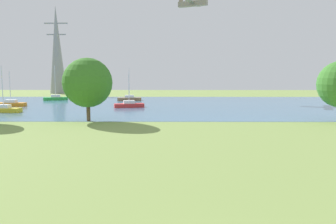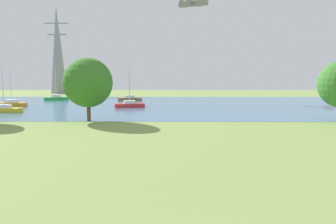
{
  "view_description": "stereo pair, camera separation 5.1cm",
  "coord_description": "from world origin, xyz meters",
  "px_view_note": "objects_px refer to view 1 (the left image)",
  "views": [
    {
      "loc": [
        -0.87,
        -7.31,
        5.53
      ],
      "look_at": [
        -1.02,
        14.71,
        2.94
      ],
      "focal_mm": 35.23,
      "sensor_mm": 36.0,
      "label": 1
    },
    {
      "loc": [
        -0.82,
        -7.31,
        5.53
      ],
      "look_at": [
        -1.02,
        14.71,
        2.94
      ],
      "focal_mm": 35.23,
      "sensor_mm": 36.0,
      "label": 2
    }
  ],
  "objects_px": {
    "electricity_pylon": "(57,50)",
    "light_aircraft": "(192,3)",
    "sailboat_orange": "(11,104)",
    "tree_east_near": "(88,83)",
    "sailboat_green": "(56,98)",
    "sailboat_brown": "(129,98)",
    "sailboat_yellow": "(4,109)",
    "sailboat_red": "(129,105)"
  },
  "relations": [
    {
      "from": "electricity_pylon",
      "to": "light_aircraft",
      "type": "height_order",
      "value": "electricity_pylon"
    },
    {
      "from": "sailboat_orange",
      "to": "tree_east_near",
      "type": "height_order",
      "value": "tree_east_near"
    },
    {
      "from": "electricity_pylon",
      "to": "light_aircraft",
      "type": "relative_size",
      "value": 2.93
    },
    {
      "from": "sailboat_green",
      "to": "light_aircraft",
      "type": "bearing_deg",
      "value": 9.76
    },
    {
      "from": "sailboat_brown",
      "to": "light_aircraft",
      "type": "xyz_separation_m",
      "value": [
        13.05,
        6.09,
        19.92
      ]
    },
    {
      "from": "sailboat_yellow",
      "to": "light_aircraft",
      "type": "height_order",
      "value": "light_aircraft"
    },
    {
      "from": "electricity_pylon",
      "to": "sailboat_brown",
      "type": "bearing_deg",
      "value": -47.36
    },
    {
      "from": "light_aircraft",
      "to": "electricity_pylon",
      "type": "bearing_deg",
      "value": 152.5
    },
    {
      "from": "sailboat_orange",
      "to": "sailboat_green",
      "type": "bearing_deg",
      "value": 76.67
    },
    {
      "from": "sailboat_brown",
      "to": "sailboat_orange",
      "type": "bearing_deg",
      "value": -147.56
    },
    {
      "from": "sailboat_orange",
      "to": "light_aircraft",
      "type": "xyz_separation_m",
      "value": [
        31.51,
        17.83,
        19.92
      ]
    },
    {
      "from": "sailboat_green",
      "to": "sailboat_orange",
      "type": "bearing_deg",
      "value": -103.33
    },
    {
      "from": "sailboat_yellow",
      "to": "light_aircraft",
      "type": "distance_m",
      "value": 43.56
    },
    {
      "from": "electricity_pylon",
      "to": "light_aircraft",
      "type": "bearing_deg",
      "value": -27.5
    },
    {
      "from": "sailboat_green",
      "to": "electricity_pylon",
      "type": "distance_m",
      "value": 27.2
    },
    {
      "from": "sailboat_yellow",
      "to": "electricity_pylon",
      "type": "height_order",
      "value": "electricity_pylon"
    },
    {
      "from": "tree_east_near",
      "to": "light_aircraft",
      "type": "xyz_separation_m",
      "value": [
        14.26,
        34.77,
        15.92
      ]
    },
    {
      "from": "tree_east_near",
      "to": "light_aircraft",
      "type": "relative_size",
      "value": 0.9
    },
    {
      "from": "sailboat_brown",
      "to": "sailboat_orange",
      "type": "relative_size",
      "value": 1.11
    },
    {
      "from": "tree_east_near",
      "to": "light_aircraft",
      "type": "bearing_deg",
      "value": 67.71
    },
    {
      "from": "sailboat_brown",
      "to": "electricity_pylon",
      "type": "height_order",
      "value": "electricity_pylon"
    },
    {
      "from": "sailboat_green",
      "to": "tree_east_near",
      "type": "xyz_separation_m",
      "value": [
        14.19,
        -29.88,
        3.99
      ]
    },
    {
      "from": "sailboat_red",
      "to": "light_aircraft",
      "type": "distance_m",
      "value": 29.99
    },
    {
      "from": "sailboat_green",
      "to": "tree_east_near",
      "type": "bearing_deg",
      "value": -64.6
    },
    {
      "from": "sailboat_red",
      "to": "sailboat_yellow",
      "type": "xyz_separation_m",
      "value": [
        -17.02,
        -6.99,
        0.01
      ]
    },
    {
      "from": "sailboat_red",
      "to": "sailboat_yellow",
      "type": "relative_size",
      "value": 0.83
    },
    {
      "from": "sailboat_brown",
      "to": "sailboat_yellow",
      "type": "distance_m",
      "value": 25.4
    },
    {
      "from": "sailboat_orange",
      "to": "sailboat_yellow",
      "type": "height_order",
      "value": "sailboat_yellow"
    },
    {
      "from": "sailboat_orange",
      "to": "sailboat_yellow",
      "type": "distance_m",
      "value": 8.95
    },
    {
      "from": "sailboat_brown",
      "to": "sailboat_orange",
      "type": "xyz_separation_m",
      "value": [
        -18.47,
        -11.74,
        -0.01
      ]
    },
    {
      "from": "sailboat_brown",
      "to": "light_aircraft",
      "type": "bearing_deg",
      "value": 25.03
    },
    {
      "from": "sailboat_yellow",
      "to": "sailboat_orange",
      "type": "bearing_deg",
      "value": 109.77
    },
    {
      "from": "sailboat_red",
      "to": "light_aircraft",
      "type": "bearing_deg",
      "value": 59.24
    },
    {
      "from": "sailboat_red",
      "to": "sailboat_yellow",
      "type": "distance_m",
      "value": 18.4
    },
    {
      "from": "sailboat_orange",
      "to": "sailboat_green",
      "type": "height_order",
      "value": "sailboat_green"
    },
    {
      "from": "electricity_pylon",
      "to": "sailboat_yellow",
      "type": "bearing_deg",
      "value": -80.71
    },
    {
      "from": "sailboat_yellow",
      "to": "tree_east_near",
      "type": "relative_size",
      "value": 0.9
    },
    {
      "from": "tree_east_near",
      "to": "electricity_pylon",
      "type": "relative_size",
      "value": 0.31
    },
    {
      "from": "sailboat_brown",
      "to": "electricity_pylon",
      "type": "xyz_separation_m",
      "value": [
        -22.78,
        24.74,
        11.44
      ]
    },
    {
      "from": "sailboat_green",
      "to": "tree_east_near",
      "type": "distance_m",
      "value": 33.32
    },
    {
      "from": "sailboat_red",
      "to": "tree_east_near",
      "type": "xyz_separation_m",
      "value": [
        -2.79,
        -15.51,
        4.01
      ]
    },
    {
      "from": "tree_east_near",
      "to": "sailboat_yellow",
      "type": "bearing_deg",
      "value": 149.09
    }
  ]
}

